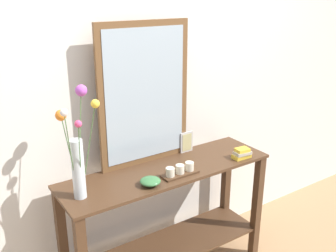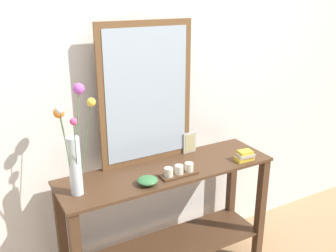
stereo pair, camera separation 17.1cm
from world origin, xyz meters
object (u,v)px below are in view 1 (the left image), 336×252
at_px(candle_tray, 180,171).
at_px(book_stack, 242,154).
at_px(tall_vase_left, 77,152).
at_px(decorative_bowl, 150,181).
at_px(mirror_leaning, 145,95).
at_px(console_table, 168,212).
at_px(picture_frame_small, 187,142).

xyz_separation_m(candle_tray, book_stack, (0.50, -0.03, 0.00)).
xyz_separation_m(tall_vase_left, decorative_bowl, (0.39, -0.10, -0.25)).
height_order(tall_vase_left, decorative_bowl, tall_vase_left).
xyz_separation_m(mirror_leaning, tall_vase_left, (-0.54, -0.20, -0.19)).
distance_m(mirror_leaning, decorative_bowl, 0.55).
xyz_separation_m(console_table, tall_vase_left, (-0.60, -0.02, 0.60)).
distance_m(tall_vase_left, candle_tray, 0.67).
bearing_deg(decorative_bowl, candle_tray, 3.49).
height_order(console_table, decorative_bowl, decorative_bowl).
xyz_separation_m(console_table, candle_tray, (0.02, -0.11, 0.36)).
distance_m(mirror_leaning, candle_tray, 0.53).
xyz_separation_m(picture_frame_small, book_stack, (0.26, -0.30, -0.04)).
xyz_separation_m(tall_vase_left, book_stack, (1.12, -0.12, -0.24)).
xyz_separation_m(candle_tray, decorative_bowl, (-0.23, -0.01, -0.00)).
xyz_separation_m(mirror_leaning, candle_tray, (0.07, -0.29, -0.44)).
bearing_deg(tall_vase_left, book_stack, -6.13).
bearing_deg(candle_tray, mirror_leaning, 104.47).
height_order(tall_vase_left, candle_tray, tall_vase_left).
bearing_deg(picture_frame_small, tall_vase_left, -168.32).
xyz_separation_m(mirror_leaning, book_stack, (0.58, -0.32, -0.43)).
height_order(decorative_bowl, book_stack, book_stack).
distance_m(picture_frame_small, decorative_bowl, 0.55).
height_order(console_table, mirror_leaning, mirror_leaning).
relative_size(candle_tray, picture_frame_small, 1.63).
relative_size(mirror_leaning, book_stack, 7.04).
bearing_deg(candle_tray, picture_frame_small, 47.39).
height_order(console_table, picture_frame_small, picture_frame_small).
bearing_deg(mirror_leaning, decorative_bowl, -116.40).
xyz_separation_m(console_table, decorative_bowl, (-0.21, -0.13, 0.35)).
distance_m(mirror_leaning, picture_frame_small, 0.51).
bearing_deg(picture_frame_small, book_stack, -49.49).
distance_m(console_table, tall_vase_left, 0.85).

